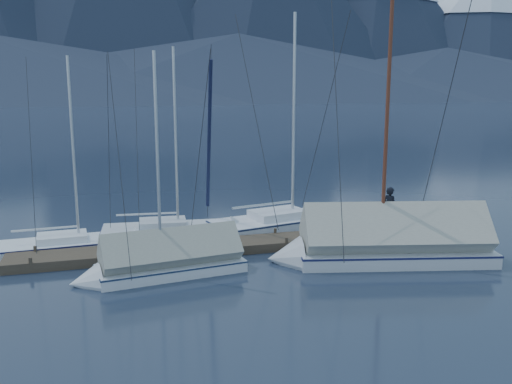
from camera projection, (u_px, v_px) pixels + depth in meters
ground at (272, 264)px, 18.97m from camera, size 1000.00×1000.00×0.00m
mountain_range at (111, 7)px, 359.04m from camera, size 877.00×584.00×150.50m
dock at (256, 245)px, 20.84m from camera, size 18.00×1.50×0.54m
mooring_posts at (243, 240)px, 20.66m from camera, size 15.12×1.52×0.35m
sailboat_open_left at (91, 244)px, 20.87m from camera, size 6.10×2.57×7.93m
sailboat_open_mid at (189, 231)px, 22.79m from camera, size 6.52×2.74×8.44m
sailboat_open_right at (302, 221)px, 24.38m from camera, size 7.91×3.87×10.08m
sailboat_covered_near at (377, 247)px, 19.24m from camera, size 8.25×4.09×10.29m
sailboat_covered_far at (158, 264)px, 17.74m from camera, size 5.82×2.58×7.91m
person at (390, 208)px, 22.31m from camera, size 0.62×0.74×1.74m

